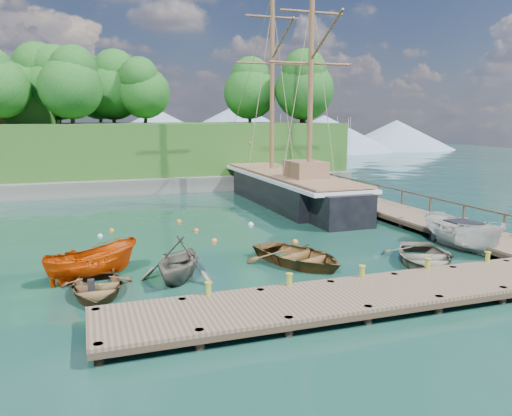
# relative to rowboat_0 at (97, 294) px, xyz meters

# --- Properties ---
(ground) EXTENTS (160.00, 160.00, 0.00)m
(ground) POSITION_rel_rowboat_0_xyz_m (7.60, 2.10, 0.00)
(ground) COLOR #12352B
(ground) RESTS_ON ground
(dock_near) EXTENTS (20.00, 3.20, 1.10)m
(dock_near) POSITION_rel_rowboat_0_xyz_m (9.60, -4.40, 0.43)
(dock_near) COLOR brown
(dock_near) RESTS_ON ground
(dock_east) EXTENTS (3.20, 24.00, 1.10)m
(dock_east) POSITION_rel_rowboat_0_xyz_m (19.10, 9.10, 0.43)
(dock_east) COLOR brown
(dock_east) RESTS_ON ground
(bollard_0) EXTENTS (0.26, 0.26, 0.45)m
(bollard_0) POSITION_rel_rowboat_0_xyz_m (3.60, -3.00, 0.00)
(bollard_0) COLOR olive
(bollard_0) RESTS_ON ground
(bollard_1) EXTENTS (0.26, 0.26, 0.45)m
(bollard_1) POSITION_rel_rowboat_0_xyz_m (6.60, -3.00, 0.00)
(bollard_1) COLOR olive
(bollard_1) RESTS_ON ground
(bollard_2) EXTENTS (0.26, 0.26, 0.45)m
(bollard_2) POSITION_rel_rowboat_0_xyz_m (9.60, -3.00, 0.00)
(bollard_2) COLOR olive
(bollard_2) RESTS_ON ground
(bollard_3) EXTENTS (0.26, 0.26, 0.45)m
(bollard_3) POSITION_rel_rowboat_0_xyz_m (12.60, -3.00, 0.00)
(bollard_3) COLOR olive
(bollard_3) RESTS_ON ground
(bollard_4) EXTENTS (0.26, 0.26, 0.45)m
(bollard_4) POSITION_rel_rowboat_0_xyz_m (15.60, -3.00, 0.00)
(bollard_4) COLOR olive
(bollard_4) RESTS_ON ground
(rowboat_0) EXTENTS (3.00, 4.07, 0.82)m
(rowboat_0) POSITION_rel_rowboat_0_xyz_m (0.00, 0.00, 0.00)
(rowboat_0) COLOR brown
(rowboat_0) RESTS_ON ground
(rowboat_1) EXTENTS (4.52, 4.72, 1.93)m
(rowboat_1) POSITION_rel_rowboat_0_xyz_m (3.24, 0.69, 0.00)
(rowboat_1) COLOR #59544A
(rowboat_1) RESTS_ON ground
(rowboat_2) EXTENTS (5.07, 5.84, 1.01)m
(rowboat_2) POSITION_rel_rowboat_0_xyz_m (8.78, 1.11, 0.00)
(rowboat_2) COLOR brown
(rowboat_2) RESTS_ON ground
(rowboat_3) EXTENTS (5.17, 5.78, 0.99)m
(rowboat_3) POSITION_rel_rowboat_0_xyz_m (14.09, -0.85, 0.00)
(rowboat_3) COLOR #615C4E
(rowboat_3) RESTS_ON ground
(motorboat_orange) EXTENTS (4.33, 3.06, 1.57)m
(motorboat_orange) POSITION_rel_rowboat_0_xyz_m (-0.09, 2.00, 0.00)
(motorboat_orange) COLOR #C03D03
(motorboat_orange) RESTS_ON ground
(cabin_boat_white) EXTENTS (2.12, 5.08, 1.93)m
(cabin_boat_white) POSITION_rel_rowboat_0_xyz_m (17.60, 0.75, 0.00)
(cabin_boat_white) COLOR silver
(cabin_boat_white) RESTS_ON ground
(schooner) EXTENTS (4.69, 25.64, 18.48)m
(schooner) POSITION_rel_rowboat_0_xyz_m (14.52, 16.00, 1.03)
(schooner) COLOR black
(schooner) RESTS_ON ground
(mooring_buoy_0) EXTENTS (0.30, 0.30, 0.30)m
(mooring_buoy_0) POSITION_rel_rowboat_0_xyz_m (0.92, 4.93, 0.00)
(mooring_buoy_0) COLOR silver
(mooring_buoy_0) RESTS_ON ground
(mooring_buoy_1) EXTENTS (0.29, 0.29, 0.29)m
(mooring_buoy_1) POSITION_rel_rowboat_0_xyz_m (5.83, 9.26, 0.00)
(mooring_buoy_1) COLOR orange
(mooring_buoy_1) RESTS_ON ground
(mooring_buoy_2) EXTENTS (0.33, 0.33, 0.33)m
(mooring_buoy_2) POSITION_rel_rowboat_0_xyz_m (6.21, 6.44, 0.00)
(mooring_buoy_2) COLOR orange
(mooring_buoy_2) RESTS_ON ground
(mooring_buoy_3) EXTENTS (0.34, 0.34, 0.34)m
(mooring_buoy_3) POSITION_rel_rowboat_0_xyz_m (9.39, 9.76, 0.00)
(mooring_buoy_3) COLOR silver
(mooring_buoy_3) RESTS_ON ground
(mooring_buoy_4) EXTENTS (0.30, 0.30, 0.30)m
(mooring_buoy_4) POSITION_rel_rowboat_0_xyz_m (1.12, 10.83, 0.00)
(mooring_buoy_4) COLOR orange
(mooring_buoy_4) RESTS_ON ground
(mooring_buoy_5) EXTENTS (0.32, 0.32, 0.32)m
(mooring_buoy_5) POSITION_rel_rowboat_0_xyz_m (5.33, 12.04, 0.00)
(mooring_buoy_5) COLOR orange
(mooring_buoy_5) RESTS_ON ground
(mooring_buoy_6) EXTENTS (0.29, 0.29, 0.29)m
(mooring_buoy_6) POSITION_rel_rowboat_0_xyz_m (0.44, 9.65, 0.00)
(mooring_buoy_6) COLOR silver
(mooring_buoy_6) RESTS_ON ground
(mooring_buoy_7) EXTENTS (0.31, 0.31, 0.31)m
(mooring_buoy_7) POSITION_rel_rowboat_0_xyz_m (10.26, 4.86, 0.00)
(mooring_buoy_7) COLOR orange
(mooring_buoy_7) RESTS_ON ground
(headland) EXTENTS (51.00, 19.31, 12.90)m
(headland) POSITION_rel_rowboat_0_xyz_m (-5.28, 33.46, 5.54)
(headland) COLOR #474744
(headland) RESTS_ON ground
(distant_ridge) EXTENTS (117.00, 40.00, 10.00)m
(distant_ridge) POSITION_rel_rowboat_0_xyz_m (11.90, 72.10, 4.35)
(distant_ridge) COLOR #728CA5
(distant_ridge) RESTS_ON ground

